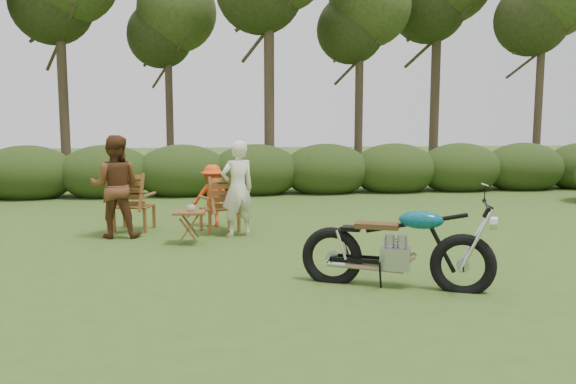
{
  "coord_description": "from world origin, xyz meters",
  "views": [
    {
      "loc": [
        -1.34,
        -6.47,
        1.95
      ],
      "look_at": [
        -0.11,
        2.0,
        0.9
      ],
      "focal_mm": 35.0,
      "sensor_mm": 36.0,
      "label": 1
    }
  ],
  "objects": [
    {
      "name": "ground",
      "position": [
        0.0,
        0.0,
        0.0
      ],
      "size": [
        80.0,
        80.0,
        0.0
      ],
      "primitive_type": "plane",
      "color": "#38531B",
      "rests_on": "ground"
    },
    {
      "name": "tree_line",
      "position": [
        0.5,
        9.74,
        3.81
      ],
      "size": [
        22.52,
        11.62,
        8.14
      ],
      "color": "#392B1F",
      "rests_on": "ground"
    },
    {
      "name": "motorcycle",
      "position": [
        0.87,
        -0.17,
        0.0
      ],
      "size": [
        2.31,
        1.63,
        1.24
      ],
      "primitive_type": null,
      "rotation": [
        0.0,
        0.0,
        -0.42
      ],
      "color": "#0C8AA4",
      "rests_on": "ground"
    },
    {
      "name": "lawn_chair_right",
      "position": [
        -1.12,
        3.62,
        0.0
      ],
      "size": [
        0.89,
        0.89,
        1.01
      ],
      "primitive_type": null,
      "rotation": [
        0.0,
        0.0,
        3.48
      ],
      "color": "brown",
      "rests_on": "ground"
    },
    {
      "name": "lawn_chair_left",
      "position": [
        -2.67,
        3.98,
        0.0
      ],
      "size": [
        0.89,
        0.89,
        1.06
      ],
      "primitive_type": null,
      "rotation": [
        0.0,
        0.0,
        2.89
      ],
      "color": "brown",
      "rests_on": "ground"
    },
    {
      "name": "side_table",
      "position": [
        -1.64,
        2.63,
        0.27
      ],
      "size": [
        0.56,
        0.48,
        0.53
      ],
      "primitive_type": null,
      "rotation": [
        0.0,
        0.0,
        -0.1
      ],
      "color": "#5A2D16",
      "rests_on": "ground"
    },
    {
      "name": "cup",
      "position": [
        -1.61,
        2.67,
        0.58
      ],
      "size": [
        0.13,
        0.13,
        0.1
      ],
      "primitive_type": "imported",
      "rotation": [
        0.0,
        0.0,
        0.09
      ],
      "color": "beige",
      "rests_on": "side_table"
    },
    {
      "name": "adult_a",
      "position": [
        -0.82,
        3.17,
        0.0
      ],
      "size": [
        0.71,
        0.59,
        1.66
      ],
      "primitive_type": "imported",
      "rotation": [
        0.0,
        0.0,
        3.52
      ],
      "color": "beige",
      "rests_on": "ground"
    },
    {
      "name": "adult_b",
      "position": [
        -2.9,
        3.37,
        0.0
      ],
      "size": [
        0.89,
        0.71,
        1.75
      ],
      "primitive_type": "imported",
      "rotation": [
        0.0,
        0.0,
        3.09
      ],
      "color": "#5A3119",
      "rests_on": "ground"
    },
    {
      "name": "child",
      "position": [
        -1.24,
        4.13,
        0.0
      ],
      "size": [
        0.81,
        0.53,
        1.18
      ],
      "primitive_type": "imported",
      "rotation": [
        0.0,
        0.0,
        3.26
      ],
      "color": "#F14716",
      "rests_on": "ground"
    }
  ]
}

